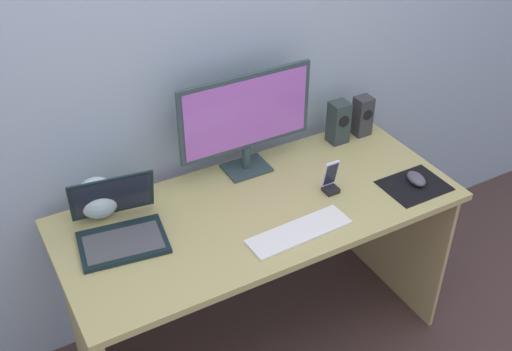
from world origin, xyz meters
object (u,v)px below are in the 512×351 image
(monitor, at_px, (246,118))
(keyboard_external, at_px, (299,232))
(speaker_right, at_px, (362,116))
(speaker_near_monitor, at_px, (339,122))
(laptop, at_px, (119,227))
(mouse, at_px, (416,179))
(phone_in_dock, at_px, (330,181))
(fishbowl, at_px, (98,198))

(monitor, bearing_deg, keyboard_external, -93.46)
(monitor, height_order, speaker_right, monitor)
(speaker_near_monitor, relative_size, keyboard_external, 0.48)
(laptop, xyz_separation_m, mouse, (1.14, -0.26, -0.02))
(keyboard_external, relative_size, phone_in_dock, 2.84)
(speaker_near_monitor, height_order, fishbowl, speaker_near_monitor)
(monitor, relative_size, speaker_near_monitor, 2.98)
(monitor, height_order, keyboard_external, monitor)
(speaker_near_monitor, height_order, keyboard_external, speaker_near_monitor)
(monitor, distance_m, speaker_near_monitor, 0.48)
(speaker_right, xyz_separation_m, laptop, (-1.18, -0.15, -0.05))
(speaker_right, bearing_deg, fishbowl, 179.58)
(monitor, bearing_deg, speaker_right, -0.03)
(speaker_right, bearing_deg, phone_in_dock, -141.85)
(laptop, relative_size, fishbowl, 2.16)
(mouse, distance_m, phone_in_dock, 0.35)
(phone_in_dock, bearing_deg, speaker_near_monitor, 50.40)
(speaker_right, bearing_deg, speaker_near_monitor, -179.99)
(speaker_near_monitor, bearing_deg, laptop, -171.79)
(monitor, height_order, laptop, monitor)
(laptop, distance_m, fishbowl, 0.16)
(monitor, bearing_deg, speaker_near_monitor, -0.03)
(laptop, distance_m, keyboard_external, 0.64)
(monitor, xyz_separation_m, speaker_near_monitor, (0.45, -0.00, -0.15))
(laptop, bearing_deg, monitor, 14.32)
(keyboard_external, bearing_deg, laptop, 150.34)
(laptop, height_order, fishbowl, laptop)
(fishbowl, xyz_separation_m, keyboard_external, (0.59, -0.45, -0.07))
(monitor, xyz_separation_m, phone_in_dock, (0.21, -0.29, -0.19))
(fishbowl, bearing_deg, laptop, -81.35)
(monitor, relative_size, laptop, 1.67)
(mouse, bearing_deg, speaker_near_monitor, 112.47)
(fishbowl, xyz_separation_m, mouse, (1.16, -0.42, -0.05))
(laptop, xyz_separation_m, keyboard_external, (0.57, -0.29, -0.04))
(fishbowl, distance_m, mouse, 1.24)
(laptop, distance_m, mouse, 1.17)
(speaker_right, distance_m, phone_in_dock, 0.47)
(fishbowl, xyz_separation_m, phone_in_dock, (0.83, -0.30, -0.03))
(laptop, bearing_deg, mouse, -13.03)
(monitor, height_order, speaker_near_monitor, monitor)
(mouse, xyz_separation_m, phone_in_dock, (-0.33, 0.12, 0.03))
(laptop, bearing_deg, speaker_near_monitor, 8.21)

